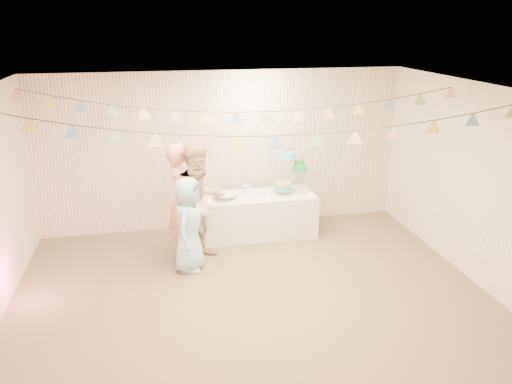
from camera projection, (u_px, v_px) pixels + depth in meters
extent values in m
plane|color=brown|center=(253.00, 299.00, 6.30)|extent=(6.00, 6.00, 0.00)
plane|color=silver|center=(253.00, 92.00, 5.45)|extent=(6.00, 6.00, 0.00)
plane|color=white|center=(223.00, 151.00, 8.19)|extent=(6.00, 6.00, 0.00)
plane|color=white|center=(322.00, 322.00, 3.57)|extent=(6.00, 6.00, 0.00)
plane|color=white|center=(480.00, 187.00, 6.45)|extent=(5.00, 5.00, 0.00)
cube|color=white|center=(258.00, 215.00, 8.10)|extent=(1.83, 0.73, 0.69)
cylinder|color=white|center=(226.00, 194.00, 7.81)|extent=(0.38, 0.38, 0.02)
imported|color=#FB9A83|center=(182.00, 200.00, 7.26)|extent=(0.44, 0.64, 1.71)
imported|color=tan|center=(200.00, 203.00, 7.09)|extent=(1.08, 1.02, 1.77)
imported|color=#A2CDE5|center=(189.00, 224.00, 6.86)|extent=(0.65, 0.77, 1.35)
cylinder|color=#FFD88C|center=(209.00, 201.00, 7.69)|extent=(0.04, 0.04, 0.03)
cylinder|color=#FFD88C|center=(235.00, 192.00, 8.08)|extent=(0.04, 0.04, 0.03)
cylinder|color=#FFD88C|center=(267.00, 198.00, 7.80)|extent=(0.04, 0.04, 0.03)
cylinder|color=#FFD88C|center=(276.00, 188.00, 8.25)|extent=(0.04, 0.04, 0.03)
cylinder|color=#FFD88C|center=(311.00, 194.00, 7.97)|extent=(0.04, 0.04, 0.03)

